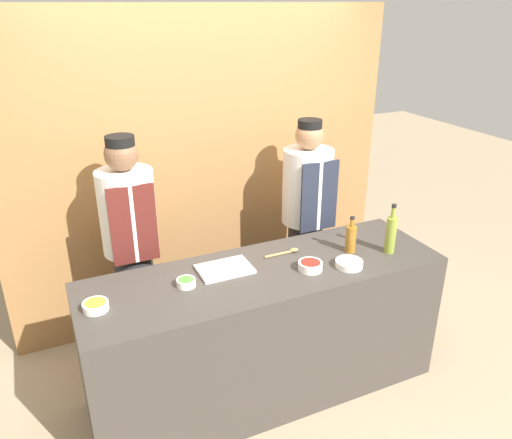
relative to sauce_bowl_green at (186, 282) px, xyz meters
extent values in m
plane|color=tan|center=(0.49, -0.02, -0.94)|extent=(14.00, 14.00, 0.00)
cube|color=olive|center=(0.49, 1.12, 0.26)|extent=(3.03, 0.18, 2.40)
cube|color=#3D3833|center=(0.49, -0.02, -0.48)|extent=(2.24, 0.69, 0.91)
cylinder|color=white|center=(0.00, 0.00, 0.00)|extent=(0.11, 0.11, 0.04)
cylinder|color=green|center=(0.00, 0.00, 0.01)|extent=(0.09, 0.09, 0.01)
cylinder|color=white|center=(0.74, -0.13, 0.00)|extent=(0.15, 0.15, 0.05)
cylinder|color=red|center=(0.74, -0.13, 0.02)|extent=(0.12, 0.12, 0.02)
cylinder|color=white|center=(-0.51, -0.03, 0.00)|extent=(0.14, 0.14, 0.05)
cylinder|color=yellow|center=(-0.51, -0.03, 0.01)|extent=(0.11, 0.11, 0.01)
cylinder|color=white|center=(0.98, -0.20, 0.00)|extent=(0.17, 0.17, 0.04)
cylinder|color=orange|center=(0.98, -0.20, 0.01)|extent=(0.14, 0.14, 0.01)
cube|color=white|center=(0.27, 0.07, -0.01)|extent=(0.32, 0.22, 0.02)
cylinder|color=#9E661E|center=(1.10, -0.03, 0.06)|extent=(0.07, 0.07, 0.18)
cylinder|color=#9E661E|center=(1.10, -0.03, 0.18)|extent=(0.03, 0.03, 0.05)
cylinder|color=black|center=(1.10, -0.03, 0.21)|extent=(0.03, 0.03, 0.01)
cylinder|color=olive|center=(1.32, -0.14, 0.10)|extent=(0.07, 0.07, 0.24)
cylinder|color=olive|center=(1.32, -0.14, 0.25)|extent=(0.03, 0.03, 0.07)
cylinder|color=black|center=(1.32, -0.14, 0.30)|extent=(0.03, 0.03, 0.02)
cylinder|color=#B2844C|center=(0.65, 0.11, -0.02)|extent=(0.20, 0.02, 0.02)
ellipsoid|color=#B2844C|center=(0.76, 0.11, -0.01)|extent=(0.06, 0.04, 0.02)
cylinder|color=#28282D|center=(-0.18, 0.65, -0.50)|extent=(0.26, 0.26, 0.87)
cylinder|color=white|center=(-0.18, 0.65, 0.22)|extent=(0.36, 0.36, 0.56)
cube|color=#561E19|center=(-0.18, 0.48, 0.19)|extent=(0.29, 0.02, 0.52)
sphere|color=brown|center=(-0.18, 0.65, 0.60)|extent=(0.21, 0.21, 0.21)
cylinder|color=black|center=(-0.18, 0.65, 0.68)|extent=(0.18, 0.18, 0.07)
cylinder|color=#28282D|center=(1.16, 0.65, -0.51)|extent=(0.27, 0.27, 0.84)
cylinder|color=silver|center=(1.16, 0.65, 0.19)|extent=(0.37, 0.37, 0.57)
cube|color=#232838|center=(1.16, 0.47, 0.17)|extent=(0.30, 0.02, 0.53)
sphere|color=#9E704C|center=(1.16, 0.65, 0.58)|extent=(0.21, 0.21, 0.21)
cylinder|color=black|center=(1.16, 0.65, 0.66)|extent=(0.18, 0.18, 0.07)
camera|label=1|loc=(-0.66, -2.40, 1.47)|focal=35.00mm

